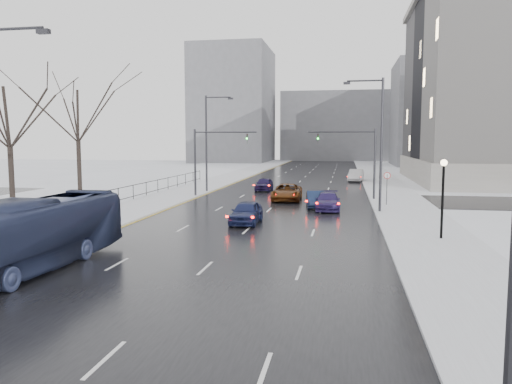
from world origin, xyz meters
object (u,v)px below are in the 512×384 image
Objects in this scene: tree_park_d at (14,216)px; streetlight_r_mid at (378,138)px; streetlight_r_near at (507,130)px; sedan_center_near at (246,212)px; streetlight_l_far at (208,138)px; sedan_right_far at (328,201)px; mast_signal_left at (206,154)px; no_uturn_sign at (387,179)px; bus at (32,234)px; sedan_right_near at (316,199)px; sedan_center_far at (264,184)px; sedan_right_distant at (356,175)px; tree_park_e at (80,200)px; mast_signal_right at (363,155)px; lamppost_r_mid at (443,187)px; sedan_right_cross at (287,192)px.

tree_park_d is 1.25× the size of streetlight_r_mid.
streetlight_r_near reaches higher than sedan_center_near.
streetlight_l_far is 2.15× the size of sedan_right_far.
mast_signal_left reaches higher than no_uturn_sign.
sedan_right_near is (10.50, 21.55, -0.85)m from bus.
sedan_right_near is (-4.67, 32.01, -4.91)m from streetlight_r_near.
streetlight_l_far is at bearing 143.70° from streetlight_r_mid.
sedan_center_near is (6.50, 13.04, -0.78)m from bus.
sedan_right_distant reaches higher than sedan_center_far.
tree_park_e is 1.24× the size of bus.
sedan_right_far is (11.83, -7.10, -3.39)m from mast_signal_left.
streetlight_r_mid is at bearing 90.00° from streetlight_r_near.
sedan_right_far is (12.67, -11.10, -4.90)m from streetlight_l_far.
mast_signal_right is at bearing 8.90° from tree_park_e.
mast_signal_right reaches higher than lamppost_r_mid.
bus is 50.22m from sedan_right_distant.
sedan_right_far is (-3.67, 0.90, -4.90)m from streetlight_r_mid.
tree_park_d is 2.30× the size of sedan_right_cross.
sedan_right_distant is at bearing 94.64° from no_uturn_sign.
sedan_center_far is (-10.08, 6.65, -3.36)m from mast_signal_right.
sedan_right_cross is (8.84, -5.67, -4.82)m from streetlight_l_far.
streetlight_l_far is 16.13m from sedan_right_near.
sedan_center_near is at bearing -84.83° from sedan_center_far.
sedan_right_cross is at bearing 164.69° from no_uturn_sign.
lamppost_r_mid is 20.42m from bus.
streetlight_l_far is 29.30m from lamppost_r_mid.
no_uturn_sign is at bearing -78.02° from sedan_right_distant.
streetlight_r_near is 2.08× the size of sedan_right_distant.
sedan_right_cross is (-2.83, 4.33, 0.09)m from sedan_right_near.
mast_signal_right is 31.15m from bus.
streetlight_l_far reaches higher than sedan_right_far.
sedan_right_far is (-2.83, -7.10, -3.39)m from mast_signal_right.
mast_signal_left is at bearing -117.82° from sedan_right_distant.
sedan_center_near is (6.83, -14.50, -3.33)m from mast_signal_left.
no_uturn_sign is 14.38m from sedan_center_near.
tree_park_d is 21.17m from streetlight_l_far.
tree_park_d is at bearing 130.48° from bus.
sedan_right_near is at bearing -5.24° from tree_park_e.
bus is 2.34× the size of sedan_right_far.
sedan_center_near is (-9.70, -10.50, -1.52)m from no_uturn_sign.
bus is at bearing 145.41° from streetlight_r_near.
tree_park_e is 2.90× the size of sedan_right_far.
sedan_right_far is at bearing -41.24° from streetlight_l_far.
lamppost_r_mid reaches higher than no_uturn_sign.
mast_signal_left is (10.47, 14.00, 4.11)m from tree_park_d.
streetlight_r_mid is at bearing -15.71° from sedan_right_far.
sedan_right_near is (21.30, 8.01, 0.71)m from tree_park_d.
streetlight_r_near is 0.92× the size of bus.
no_uturn_sign reaches higher than sedan_center_far.
tree_park_e reaches higher than sedan_right_near.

